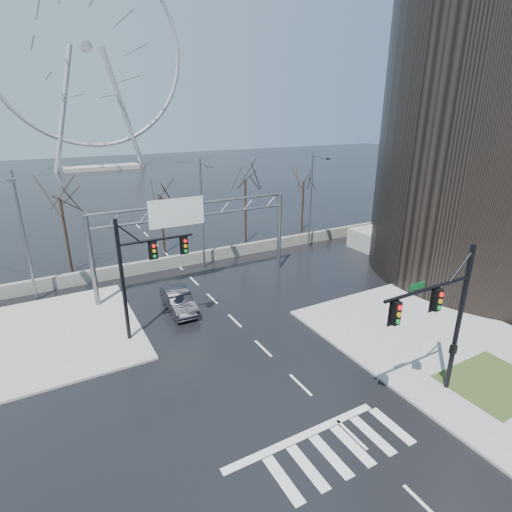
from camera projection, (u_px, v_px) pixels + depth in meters
ground at (301, 385)px, 21.36m from camera, size 260.00×260.00×0.00m
sidewalk_right_ext at (403, 322)px, 27.55m from camera, size 12.00×10.00×0.15m
sidewalk_far at (57, 333)px, 26.18m from camera, size 10.00×12.00×0.15m
grass_strip at (493, 382)px, 21.31m from camera, size 5.00×4.00×0.02m
tower_podium at (489, 244)px, 40.85m from camera, size 22.00×18.00×2.00m
barrier_wall at (179, 261)px, 37.62m from camera, size 52.00×0.50×1.10m
signal_mast_near at (444, 313)px, 18.74m from camera, size 5.52×0.41×8.00m
signal_mast_far at (140, 267)px, 24.41m from camera, size 4.72×0.41×8.00m
sign_gantry at (191, 227)px, 31.73m from camera, size 16.36×0.40×7.60m
streetlight_left at (22, 228)px, 28.82m from camera, size 0.50×2.55×10.00m
streetlight_mid at (203, 207)px, 35.21m from camera, size 0.50×2.55×10.00m
streetlight_right at (313, 194)px, 40.69m from camera, size 0.50×2.55×10.00m
tree_left at (61, 208)px, 34.54m from camera, size 3.75×3.75×7.50m
tree_center at (161, 204)px, 39.75m from camera, size 3.25×3.25×6.50m
tree_right at (245, 187)px, 42.68m from camera, size 3.90×3.90×7.80m
tree_far_right at (303, 187)px, 47.02m from camera, size 3.40×3.40×6.80m
ferris_wheel at (87, 56)px, 92.88m from camera, size 45.00×6.00×50.91m
car at (179, 300)px, 29.20m from camera, size 1.81×4.79×1.56m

